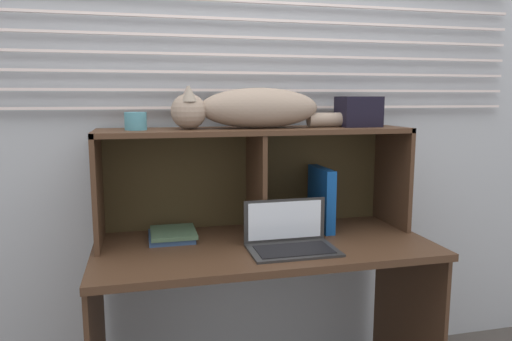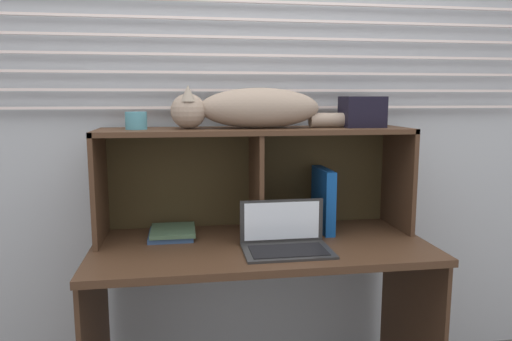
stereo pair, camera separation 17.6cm
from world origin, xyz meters
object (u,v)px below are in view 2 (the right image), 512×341
object	(u,v)px
cat	(251,109)
small_basket	(136,121)
binder_upright	(323,200)
storage_box	(362,112)
laptop	(286,241)
book_stack	(172,233)

from	to	relation	value
cat	small_basket	size ratio (longest dim) A/B	9.58
binder_upright	storage_box	world-z (taller)	storage_box
small_basket	laptop	bearing A→B (deg)	-22.91
small_basket	storage_box	distance (m)	1.00
cat	binder_upright	world-z (taller)	cat
laptop	book_stack	world-z (taller)	laptop
binder_upright	laptop	bearing A→B (deg)	-132.60
cat	laptop	world-z (taller)	cat
binder_upright	book_stack	distance (m)	0.70
cat	small_basket	bearing A→B (deg)	-180.00
cat	binder_upright	size ratio (longest dim) A/B	2.99
storage_box	book_stack	bearing A→B (deg)	-179.82
book_stack	small_basket	size ratio (longest dim) A/B	2.48
cat	laptop	distance (m)	0.59
cat	binder_upright	bearing A→B (deg)	-0.00
binder_upright	small_basket	world-z (taller)	small_basket
book_stack	small_basket	bearing A→B (deg)	178.83
laptop	book_stack	xyz separation A→B (m)	(-0.46, 0.25, -0.02)
cat	binder_upright	xyz separation A→B (m)	(0.34, -0.00, -0.42)
laptop	binder_upright	bearing A→B (deg)	47.40
book_stack	storage_box	xyz separation A→B (m)	(0.86, 0.00, 0.53)
binder_upright	storage_box	size ratio (longest dim) A/B	1.58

